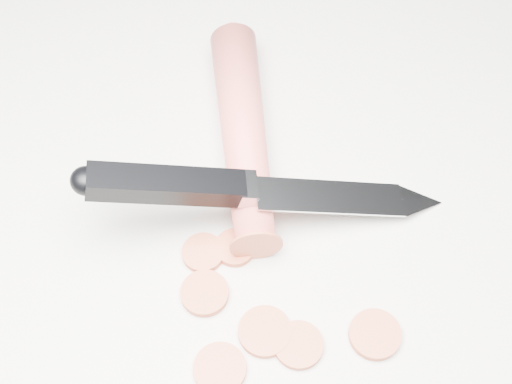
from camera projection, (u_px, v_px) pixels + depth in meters
ground at (189, 265)px, 0.52m from camera, size 2.40×2.40×0.00m
carrot at (244, 133)px, 0.55m from camera, size 0.12×0.19×0.03m
carrot_slice_0 at (220, 369)px, 0.47m from camera, size 0.04×0.04×0.01m
carrot_slice_1 at (265, 332)px, 0.49m from camera, size 0.04×0.04×0.01m
carrot_slice_2 at (203, 253)px, 0.52m from camera, size 0.03×0.03×0.01m
carrot_slice_3 at (375, 334)px, 0.49m from camera, size 0.04×0.04×0.01m
carrot_slice_4 at (235, 248)px, 0.52m from camera, size 0.03×0.03×0.01m
carrot_slice_5 at (205, 293)px, 0.50m from camera, size 0.03×0.03×0.01m
carrot_slice_6 at (299, 345)px, 0.48m from camera, size 0.03×0.03×0.01m
kitchen_knife at (268, 187)px, 0.50m from camera, size 0.25×0.15×0.08m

